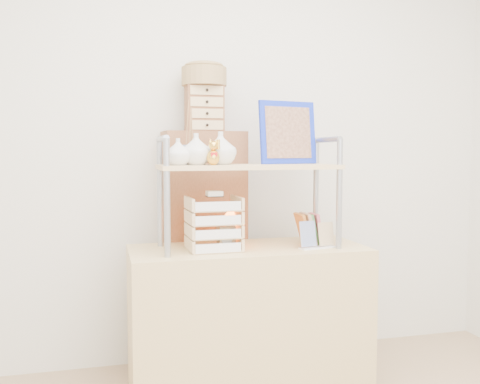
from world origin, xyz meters
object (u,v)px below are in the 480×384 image
(cabinet, at_px, (204,250))
(salt_lamp, at_px, (233,228))
(letter_tray, at_px, (214,227))
(desk, at_px, (248,319))

(cabinet, height_order, salt_lamp, cabinet)
(letter_tray, xyz_separation_m, salt_lamp, (0.11, 0.08, -0.02))
(desk, xyz_separation_m, salt_lamp, (-0.07, 0.04, 0.47))
(desk, distance_m, salt_lamp, 0.48)
(salt_lamp, bearing_deg, letter_tray, -146.16)
(desk, height_order, cabinet, cabinet)
(letter_tray, relative_size, salt_lamp, 1.54)
(letter_tray, distance_m, salt_lamp, 0.14)
(desk, distance_m, letter_tray, 0.53)
(salt_lamp, bearing_deg, cabinet, 104.42)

